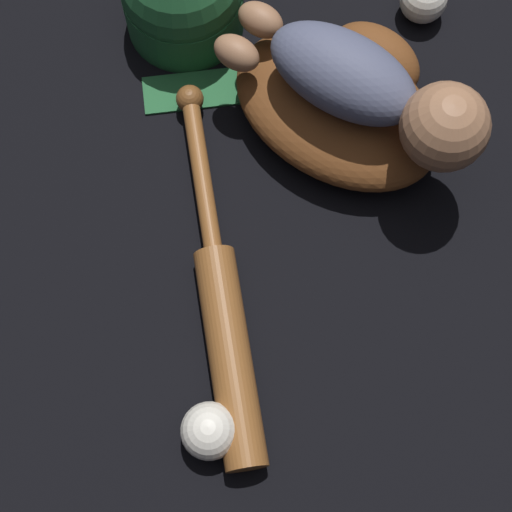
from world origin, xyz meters
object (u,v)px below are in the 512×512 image
Objects in this scene: baseball_glove at (342,102)px; baby_figure at (373,92)px; baseball at (209,431)px; baseball_bat at (223,314)px.

baseball_glove is 0.11m from baby_figure.
baseball_glove is 0.81× the size of baby_figure.
baseball is at bearing -80.99° from baby_figure.
baseball_glove is 0.48m from baseball.
baseball is at bearing -75.92° from baseball_glove.
baby_figure reaches higher than baseball_bat.
baseball_glove reaches higher than baseball.
baby_figure is at bearing 99.01° from baseball.
baseball_bat is (-0.00, -0.32, -0.12)m from baby_figure.
baseball_glove reaches higher than baseball_bat.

